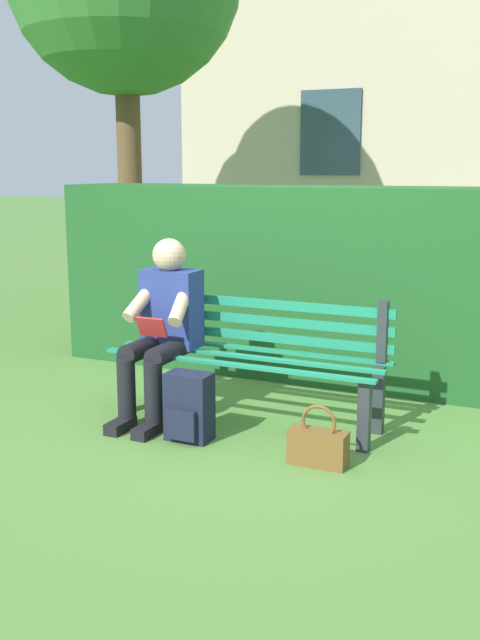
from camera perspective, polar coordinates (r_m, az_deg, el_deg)
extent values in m
plane|color=#517F38|center=(4.88, 0.49, -7.89)|extent=(60.00, 60.00, 0.00)
cube|color=#2D3338|center=(4.41, 9.57, -7.29)|extent=(0.07, 0.07, 0.43)
cube|color=#2D3338|center=(5.06, -8.90, -4.74)|extent=(0.07, 0.07, 0.43)
cube|color=#2D3338|center=(4.71, 10.63, -6.07)|extent=(0.07, 0.07, 0.43)
cube|color=#2D3338|center=(5.33, -6.95, -3.85)|extent=(0.07, 0.07, 0.43)
cube|color=#1E8460|center=(4.94, 1.52, -2.28)|extent=(1.82, 0.06, 0.02)
cube|color=#1E8460|center=(4.75, 0.50, -2.85)|extent=(1.82, 0.06, 0.02)
cube|color=#1E8460|center=(4.57, -0.60, -3.46)|extent=(1.82, 0.06, 0.02)
cube|color=#2D3338|center=(4.64, 10.95, -0.87)|extent=(0.06, 0.06, 0.39)
cube|color=#2D3338|center=(5.26, -6.83, 0.76)|extent=(0.06, 0.06, 0.39)
cube|color=#1E8460|center=(4.91, 1.48, -1.27)|extent=(1.82, 0.02, 0.06)
cube|color=#1E8460|center=(4.89, 1.49, 0.00)|extent=(1.82, 0.02, 0.06)
cube|color=#1E8460|center=(4.87, 1.49, 1.29)|extent=(1.82, 0.02, 0.06)
cube|color=navy|center=(4.96, -5.30, 0.91)|extent=(0.38, 0.22, 0.52)
sphere|color=#D8AD8C|center=(4.89, -5.49, 5.01)|extent=(0.22, 0.22, 0.22)
cylinder|color=black|center=(4.79, -5.46, -2.43)|extent=(0.13, 0.42, 0.13)
cylinder|color=black|center=(4.89, -7.49, -2.18)|extent=(0.13, 0.42, 0.13)
cylinder|color=black|center=(4.68, -6.69, -5.93)|extent=(0.12, 0.12, 0.45)
cylinder|color=black|center=(4.78, -8.75, -5.60)|extent=(0.12, 0.12, 0.45)
cube|color=black|center=(4.68, -7.15, -8.43)|extent=(0.10, 0.24, 0.07)
cube|color=black|center=(4.78, -9.21, -8.04)|extent=(0.10, 0.24, 0.07)
cylinder|color=#D8AD8C|center=(4.76, -4.58, 1.21)|extent=(0.14, 0.32, 0.26)
cylinder|color=#D8AD8C|center=(4.91, -7.64, 1.47)|extent=(0.14, 0.32, 0.26)
cube|color=#B22626|center=(4.76, -6.84, -0.54)|extent=(0.20, 0.07, 0.13)
cube|color=#1E5123|center=(5.80, 8.44, 2.75)|extent=(4.78, 0.77, 1.50)
sphere|color=#1E5123|center=(6.26, -1.89, 7.65)|extent=(0.62, 0.62, 0.62)
cylinder|color=brown|center=(8.66, -8.48, 10.62)|extent=(0.27, 0.27, 2.99)
sphere|color=#387A33|center=(9.51, -11.01, 22.40)|extent=(1.54, 1.54, 1.54)
cube|color=#334756|center=(11.03, 6.98, 14.17)|extent=(0.90, 0.04, 1.20)
cube|color=#191E33|center=(4.53, -3.94, -6.68)|extent=(0.27, 0.17, 0.42)
cube|color=#191E33|center=(4.47, -4.57, -8.08)|extent=(0.19, 0.04, 0.19)
cylinder|color=#191E33|center=(4.57, -2.43, -6.22)|extent=(0.04, 0.04, 0.25)
cylinder|color=#191E33|center=(4.65, -4.25, -5.95)|extent=(0.04, 0.04, 0.25)
cube|color=brown|center=(4.21, 6.04, -9.78)|extent=(0.33, 0.13, 0.20)
torus|color=brown|center=(4.16, 6.09, -7.86)|extent=(0.20, 0.02, 0.20)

